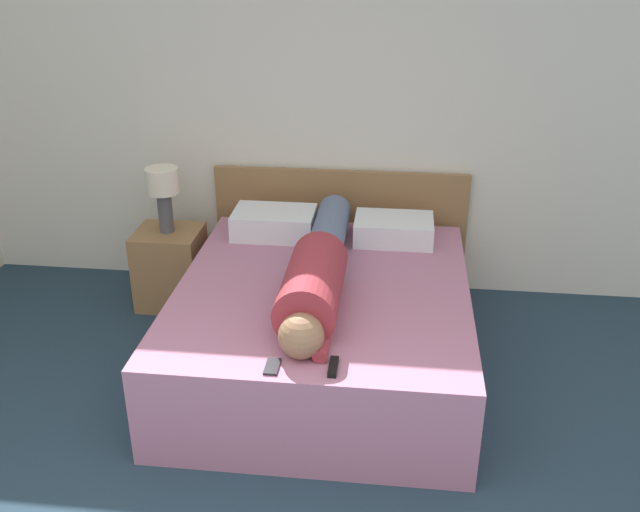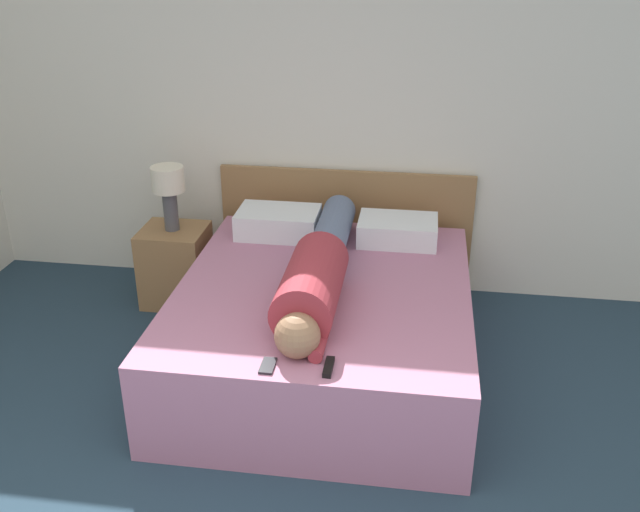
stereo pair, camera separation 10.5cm
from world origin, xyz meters
name	(u,v)px [view 2 (the right image)]	position (x,y,z in m)	size (l,w,h in m)	color
wall_back	(312,104)	(0.00, 3.52, 1.30)	(5.94, 0.06, 2.60)	silver
bed	(324,327)	(0.24, 2.38, 0.27)	(1.64, 1.91, 0.54)	#B2708E
headboard	(345,230)	(0.24, 3.45, 0.43)	(1.76, 0.04, 0.87)	olive
nightstand	(176,265)	(-0.88, 3.05, 0.27)	(0.43, 0.40, 0.54)	olive
table_lamp	(168,187)	(-0.88, 3.05, 0.84)	(0.21, 0.21, 0.44)	#4C4C51
person_lying	(318,271)	(0.22, 2.29, 0.68)	(0.31, 1.74, 0.31)	#936B4C
pillow_near_headboard	(278,222)	(-0.16, 3.06, 0.63)	(0.52, 0.35, 0.17)	white
pillow_second	(398,230)	(0.62, 3.06, 0.62)	(0.50, 0.35, 0.15)	white
tv_remote	(329,367)	(0.38, 1.56, 0.55)	(0.04, 0.15, 0.02)	black
cell_phone	(268,366)	(0.10, 1.54, 0.55)	(0.06, 0.13, 0.01)	black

